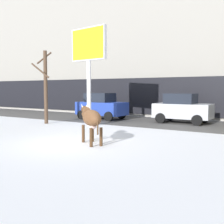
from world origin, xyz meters
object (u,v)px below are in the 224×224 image
car_blue_hatchback (101,106)px  bare_tree_far_back (45,85)px  billboard (89,50)px  car_silver_hatchback (182,108)px  cow_brown (91,119)px  pedestrian_near_billboard (115,104)px

car_blue_hatchback → bare_tree_far_back: bearing=-109.8°
bare_tree_far_back → billboard: bearing=6.1°
car_silver_hatchback → billboard: bearing=-131.4°
billboard → bare_tree_far_back: (-3.09, -0.33, -1.94)m
cow_brown → bare_tree_far_back: (-6.23, 3.68, 1.38)m
car_silver_hatchback → bare_tree_far_back: bearing=-145.6°
cow_brown → car_blue_hatchback: 9.03m
cow_brown → car_silver_hatchback: car_silver_hatchback is taller
car_blue_hatchback → car_silver_hatchback: size_ratio=1.00×
car_silver_hatchback → bare_tree_far_back: size_ratio=0.78×
billboard → car_blue_hatchback: size_ratio=1.59×
car_blue_hatchback → car_silver_hatchback: (5.61, 0.84, 0.00)m
cow_brown → pedestrian_near_billboard: 12.32m
car_silver_hatchback → pedestrian_near_billboard: 6.95m
billboard → car_silver_hatchback: bearing=48.6°
car_blue_hatchback → car_silver_hatchback: same height
car_silver_hatchback → car_blue_hatchback: bearing=-171.5°
billboard → car_silver_hatchback: billboard is taller
car_blue_hatchback → bare_tree_far_back: size_ratio=0.78×
car_blue_hatchback → pedestrian_near_billboard: car_blue_hatchback is taller
car_silver_hatchback → bare_tree_far_back: (-7.04, -4.81, 1.45)m
billboard → car_blue_hatchback: (-1.65, 3.65, -3.39)m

